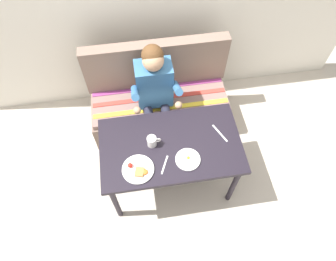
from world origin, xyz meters
The scene contains 9 objects.
ground_plane centered at (0.00, 0.00, 0.00)m, with size 8.00×8.00×0.00m, color #BEB4A5.
table centered at (0.00, 0.00, 0.65)m, with size 1.20×0.70×0.73m.
couch centered at (0.00, 0.76, 0.33)m, with size 1.44×0.56×1.00m.
person centered at (-0.05, 0.59, 0.74)m, with size 0.45×0.61×1.21m.
plate_breakfast centered at (-0.30, -0.19, 0.74)m, with size 0.26×0.26×0.05m.
plate_eggs centered at (0.12, -0.16, 0.74)m, with size 0.21×0.21×0.04m.
coffee_mug centered at (-0.15, 0.03, 0.78)m, with size 0.12×0.08×0.10m.
fork centered at (-0.08, -0.18, 0.73)m, with size 0.01×0.17×0.01m, color silver.
knife centered at (0.44, 0.05, 0.73)m, with size 0.01×0.20×0.01m, color silver.
Camera 1 is at (-0.22, -1.26, 3.01)m, focal length 33.05 mm.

